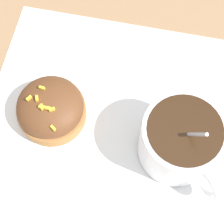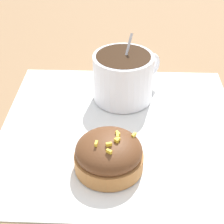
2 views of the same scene
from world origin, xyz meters
The scene contains 4 objects.
ground_plane centered at (0.00, 0.00, 0.00)m, with size 3.00×3.00×0.00m, color #93704C.
paper_napkin centered at (0.00, 0.00, 0.00)m, with size 0.34×0.35×0.00m.
coffee_cup centered at (0.08, 0.00, 0.04)m, with size 0.10×0.10×0.10m.
frosted_pastry centered at (-0.08, 0.01, 0.02)m, with size 0.09×0.09×0.05m.
Camera 1 is at (0.03, -0.15, 0.45)m, focal length 60.00 mm.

